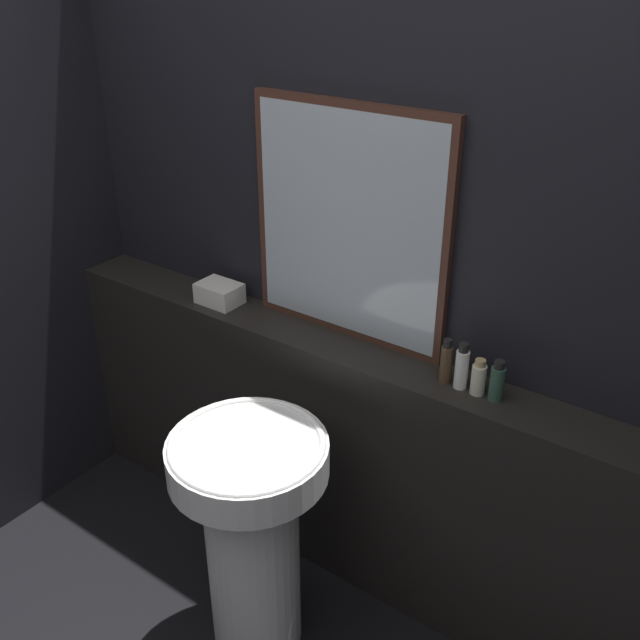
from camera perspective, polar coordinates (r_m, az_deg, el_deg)
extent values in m
cube|color=black|center=(2.44, 3.48, 4.91)|extent=(8.00, 0.06, 2.50)
cube|color=black|center=(2.74, 1.44, -10.87)|extent=(2.47, 0.21, 0.98)
cylinder|color=white|center=(2.54, -5.31, -18.48)|extent=(0.31, 0.31, 0.74)
cylinder|color=white|center=(2.25, -5.79, -10.95)|extent=(0.50, 0.50, 0.11)
torus|color=white|center=(2.21, -5.87, -9.81)|extent=(0.49, 0.49, 0.02)
cube|color=#47281E|center=(2.37, 2.31, 7.58)|extent=(0.75, 0.03, 0.81)
cube|color=#B2BCC6|center=(2.37, 2.18, 7.52)|extent=(0.70, 0.02, 0.76)
cube|color=silver|center=(2.76, -8.04, 2.13)|extent=(0.16, 0.12, 0.08)
cylinder|color=#4C3823|center=(2.26, 10.03, -3.53)|extent=(0.04, 0.04, 0.13)
cylinder|color=black|center=(2.22, 10.19, -1.85)|extent=(0.03, 0.03, 0.03)
cylinder|color=white|center=(2.24, 11.25, -3.91)|extent=(0.04, 0.04, 0.13)
cylinder|color=black|center=(2.20, 11.44, -2.18)|extent=(0.03, 0.03, 0.03)
cylinder|color=beige|center=(2.23, 12.55, -4.68)|extent=(0.05, 0.05, 0.10)
cylinder|color=tan|center=(2.20, 12.71, -3.38)|extent=(0.03, 0.03, 0.02)
cylinder|color=#2D4C3D|center=(2.21, 13.96, -4.99)|extent=(0.04, 0.04, 0.11)
cylinder|color=black|center=(2.18, 14.16, -3.49)|extent=(0.03, 0.03, 0.02)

